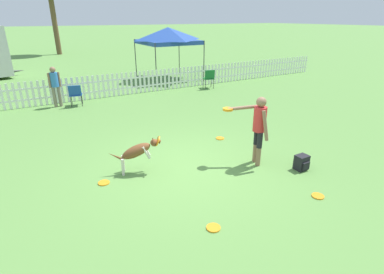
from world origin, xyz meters
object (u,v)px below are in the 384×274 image
object	(u,v)px
handler_person	(258,123)
frisbee_far_scatter	(318,196)
folding_chair_center	(209,77)
frisbee_midfield	(220,138)
canopy_tent_main	(168,36)
spectator_standing	(55,83)
frisbee_near_dog	(104,183)
backpack_on_grass	(302,163)
folding_chair_blue_left	(75,93)
frisbee_near_handler	(213,228)
leaping_dog	(138,151)

from	to	relation	value
handler_person	frisbee_far_scatter	size ratio (longest dim) A/B	6.88
folding_chair_center	frisbee_midfield	bearing A→B (deg)	75.87
canopy_tent_main	spectator_standing	world-z (taller)	canopy_tent_main
frisbee_near_dog	canopy_tent_main	xyz separation A→B (m)	(6.06, 9.17, 2.21)
frisbee_near_dog	handler_person	bearing A→B (deg)	-15.05
backpack_on_grass	folding_chair_blue_left	world-z (taller)	folding_chair_blue_left
frisbee_near_dog	backpack_on_grass	xyz separation A→B (m)	(3.92, -1.61, 0.15)
frisbee_near_handler	leaping_dog	bearing A→B (deg)	97.99
frisbee_midfield	canopy_tent_main	distance (m)	9.09
frisbee_far_scatter	folding_chair_blue_left	bearing A→B (deg)	106.99
backpack_on_grass	canopy_tent_main	xyz separation A→B (m)	(2.14, 10.78, 2.06)
leaping_dog	canopy_tent_main	world-z (taller)	canopy_tent_main
frisbee_near_handler	frisbee_far_scatter	size ratio (longest dim) A/B	1.00
backpack_on_grass	folding_chair_center	xyz separation A→B (m)	(2.68, 7.71, 0.36)
frisbee_midfield	folding_chair_blue_left	distance (m)	6.07
frisbee_near_handler	frisbee_far_scatter	bearing A→B (deg)	-6.40
frisbee_near_handler	backpack_on_grass	bearing A→B (deg)	13.42
backpack_on_grass	handler_person	bearing A→B (deg)	132.72
handler_person	folding_chair_center	world-z (taller)	handler_person
handler_person	backpack_on_grass	xyz separation A→B (m)	(0.68, -0.74, -0.81)
frisbee_near_dog	spectator_standing	bearing A→B (deg)	89.43
spectator_standing	frisbee_far_scatter	bearing A→B (deg)	106.87
frisbee_far_scatter	frisbee_near_handler	bearing A→B (deg)	173.60
canopy_tent_main	folding_chair_blue_left	bearing A→B (deg)	-150.73
handler_person	frisbee_midfield	xyz separation A→B (m)	(0.19, 1.62, -0.96)
canopy_tent_main	spectator_standing	bearing A→B (deg)	-155.49
frisbee_near_dog	folding_chair_blue_left	bearing A→B (deg)	83.74
canopy_tent_main	folding_chair_center	bearing A→B (deg)	-80.11
frisbee_near_dog	spectator_standing	xyz separation A→B (m)	(0.06, 6.43, 0.87)
folding_chair_blue_left	spectator_standing	size ratio (longest dim) A/B	0.55
leaping_dog	backpack_on_grass	size ratio (longest dim) A/B	3.28
leaping_dog	frisbee_near_handler	bearing A→B (deg)	29.51
folding_chair_blue_left	folding_chair_center	bearing A→B (deg)	-167.05
handler_person	folding_chair_blue_left	xyz separation A→B (m)	(-2.56, 7.02, -0.49)
frisbee_near_handler	folding_chair_blue_left	bearing A→B (deg)	93.06
leaping_dog	frisbee_near_dog	size ratio (longest dim) A/B	4.79
backpack_on_grass	folding_chair_blue_left	distance (m)	8.41
frisbee_far_scatter	handler_person	bearing A→B (deg)	93.19
handler_person	frisbee_midfield	size ratio (longest dim) A/B	6.88
frisbee_near_handler	folding_chair_blue_left	size ratio (longest dim) A/B	0.28
frisbee_far_scatter	canopy_tent_main	world-z (taller)	canopy_tent_main
frisbee_near_handler	spectator_standing	bearing A→B (deg)	96.94
folding_chair_center	handler_person	bearing A→B (deg)	80.82
handler_person	backpack_on_grass	distance (m)	1.29
frisbee_near_handler	folding_chair_blue_left	distance (m)	8.45
leaping_dog	frisbee_near_handler	distance (m)	2.43
leaping_dog	folding_chair_blue_left	world-z (taller)	same
frisbee_far_scatter	spectator_standing	bearing A→B (deg)	109.99
leaping_dog	folding_chair_center	xyz separation A→B (m)	(5.80, 6.01, 0.02)
folding_chair_blue_left	spectator_standing	bearing A→B (deg)	-11.63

